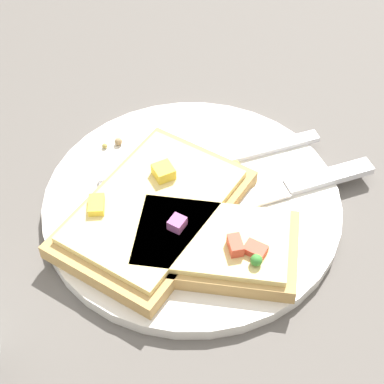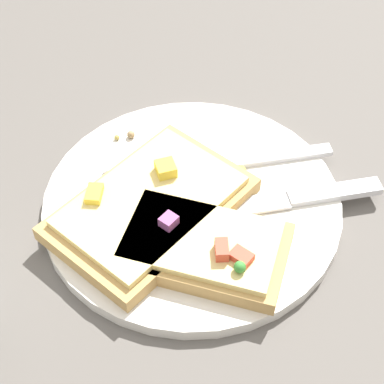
% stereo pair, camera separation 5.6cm
% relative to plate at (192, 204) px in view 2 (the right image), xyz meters
% --- Properties ---
extents(ground_plane, '(4.00, 4.00, 0.00)m').
position_rel_plate_xyz_m(ground_plane, '(0.00, 0.00, -0.01)').
color(ground_plane, '#56514C').
extents(plate, '(0.26, 0.26, 0.01)m').
position_rel_plate_xyz_m(plate, '(0.00, 0.00, 0.00)').
color(plate, silver).
rests_on(plate, ground).
extents(fork, '(0.21, 0.07, 0.01)m').
position_rel_plate_xyz_m(fork, '(0.01, 0.04, 0.01)').
color(fork, silver).
rests_on(fork, plate).
extents(knife, '(0.22, 0.07, 0.01)m').
position_rel_plate_xyz_m(knife, '(0.08, -0.00, 0.01)').
color(knife, silver).
rests_on(knife, plate).
extents(pizza_slice_main, '(0.19, 0.20, 0.03)m').
position_rel_plate_xyz_m(pizza_slice_main, '(-0.03, -0.02, 0.02)').
color(pizza_slice_main, tan).
rests_on(pizza_slice_main, plate).
extents(pizza_slice_corner, '(0.15, 0.11, 0.03)m').
position_rel_plate_xyz_m(pizza_slice_corner, '(0.01, -0.06, 0.02)').
color(pizza_slice_corner, tan).
rests_on(pizza_slice_corner, plate).
extents(crumb_scatter, '(0.13, 0.08, 0.01)m').
position_rel_plate_xyz_m(crumb_scatter, '(0.01, 0.03, 0.01)').
color(crumb_scatter, '#A7974A').
rests_on(crumb_scatter, plate).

